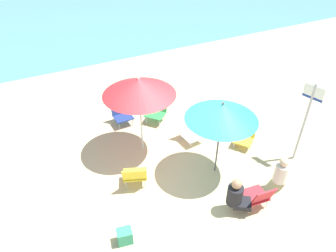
{
  "coord_description": "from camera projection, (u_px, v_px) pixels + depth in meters",
  "views": [
    {
      "loc": [
        -2.62,
        -4.92,
        5.4
      ],
      "look_at": [
        0.29,
        0.85,
        0.7
      ],
      "focal_mm": 33.29,
      "sensor_mm": 36.0,
      "label": 1
    }
  ],
  "objects": [
    {
      "name": "ground_plane",
      "position": [
        173.0,
        170.0,
        7.68
      ],
      "size": [
        40.0,
        40.0,
        0.0
      ],
      "primitive_type": "plane",
      "color": "#D3BC8C"
    },
    {
      "name": "sea_water",
      "position": [
        57.0,
        13.0,
        18.37
      ],
      "size": [
        40.0,
        16.0,
        0.01
      ],
      "primitive_type": "cube",
      "color": "#5693A3",
      "rests_on": "ground_plane"
    },
    {
      "name": "umbrella_red",
      "position": [
        139.0,
        87.0,
        7.25
      ],
      "size": [
        1.76,
        1.76,
        2.14
      ],
      "color": "silver",
      "rests_on": "ground_plane"
    },
    {
      "name": "umbrella_teal",
      "position": [
        222.0,
        112.0,
        6.67
      ],
      "size": [
        1.62,
        1.62,
        1.97
      ],
      "color": "#4C4C51",
      "rests_on": "ground_plane"
    },
    {
      "name": "beach_chair_a",
      "position": [
        135.0,
        175.0,
        7.05
      ],
      "size": [
        0.69,
        0.68,
        0.66
      ],
      "rotation": [
        0.0,
        0.0,
        1.2
      ],
      "color": "gold",
      "rests_on": "ground_plane"
    },
    {
      "name": "beach_chair_b",
      "position": [
        259.0,
        196.0,
        6.55
      ],
      "size": [
        0.54,
        0.62,
        0.69
      ],
      "rotation": [
        0.0,
        0.0,
        1.45
      ],
      "color": "red",
      "rests_on": "ground_plane"
    },
    {
      "name": "beach_chair_c",
      "position": [
        190.0,
        132.0,
        8.49
      ],
      "size": [
        0.56,
        0.64,
        0.57
      ],
      "rotation": [
        0.0,
        0.0,
        -1.47
      ],
      "color": "white",
      "rests_on": "ground_plane"
    },
    {
      "name": "beach_chair_d",
      "position": [
        122.0,
        113.0,
        9.14
      ],
      "size": [
        0.54,
        0.57,
        0.61
      ],
      "rotation": [
        0.0,
        0.0,
        -1.54
      ],
      "color": "navy",
      "rests_on": "ground_plane"
    },
    {
      "name": "beach_chair_e",
      "position": [
        245.0,
        136.0,
        8.35
      ],
      "size": [
        0.72,
        0.71,
        0.54
      ],
      "rotation": [
        0.0,
        0.0,
        -2.52
      ],
      "color": "gold",
      "rests_on": "ground_plane"
    },
    {
      "name": "beach_chair_f",
      "position": [
        157.0,
        110.0,
        9.24
      ],
      "size": [
        0.78,
        0.78,
        0.64
      ],
      "rotation": [
        0.0,
        0.0,
        -2.42
      ],
      "color": "#33934C",
      "rests_on": "ground_plane"
    },
    {
      "name": "person_a",
      "position": [
        282.0,
        173.0,
        6.94
      ],
      "size": [
        0.54,
        0.41,
        0.93
      ],
      "rotation": [
        0.0,
        0.0,
        0.34
      ],
      "color": "silver",
      "rests_on": "ground_plane"
    },
    {
      "name": "person_b",
      "position": [
        237.0,
        196.0,
        6.42
      ],
      "size": [
        0.55,
        0.51,
        0.9
      ],
      "rotation": [
        0.0,
        0.0,
        5.66
      ],
      "color": "black",
      "rests_on": "ground_plane"
    },
    {
      "name": "warning_sign",
      "position": [
        307.0,
        113.0,
        7.23
      ],
      "size": [
        0.15,
        0.46,
        2.15
      ],
      "rotation": [
        0.0,
        0.0,
        0.27
      ],
      "color": "#ADADB2",
      "rests_on": "ground_plane"
    },
    {
      "name": "swim_ring",
      "position": [
        218.0,
        129.0,
        8.96
      ],
      "size": [
        0.45,
        0.45,
        0.12
      ],
      "primitive_type": "torus",
      "color": "#E54C7F",
      "rests_on": "ground_plane"
    },
    {
      "name": "beach_bag",
      "position": [
        125.0,
        236.0,
        6.0
      ],
      "size": [
        0.33,
        0.28,
        0.31
      ],
      "primitive_type": "cube",
      "rotation": [
        0.0,
        0.0,
        2.96
      ],
      "color": "#389970",
      "rests_on": "ground_plane"
    }
  ]
}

